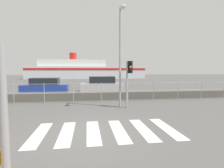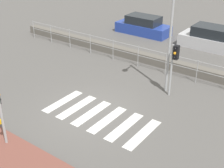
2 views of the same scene
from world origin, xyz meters
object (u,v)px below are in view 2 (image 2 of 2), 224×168
Objects in this scene: traffic_light_far at (174,59)px; streetlamp at (170,25)px; parked_car_blue at (143,26)px; parked_car_silver at (211,39)px.

streetlamp is (-0.45, 0.13, 1.56)m from traffic_light_far.
parked_car_silver is (5.42, -0.00, 0.05)m from parked_car_blue.
parked_car_silver reaches higher than parked_car_blue.
streetlamp is at bearing 163.83° from traffic_light_far.
parked_car_blue is 5.42m from parked_car_silver.
traffic_light_far reaches higher than parked_car_blue.
traffic_light_far is 7.92m from parked_car_silver.
parked_car_blue is (-6.30, 7.76, -1.35)m from traffic_light_far.
streetlamp is 10.05m from parked_car_blue.
traffic_light_far is 1.62m from streetlamp.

